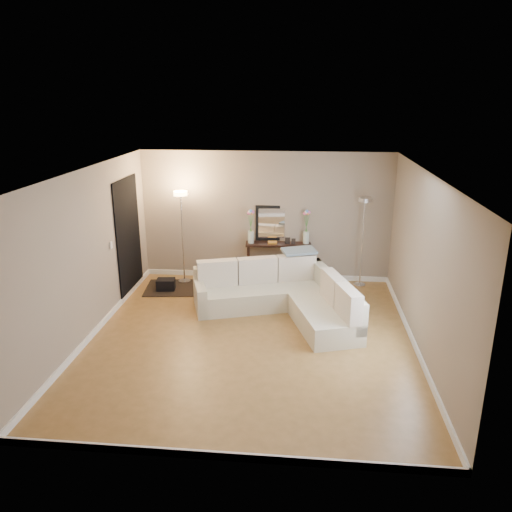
# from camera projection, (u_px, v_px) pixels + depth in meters

# --- Properties ---
(floor) EXTENTS (5.00, 5.50, 0.01)m
(floor) POSITION_uv_depth(u_px,v_px,m) (251.00, 339.00, 7.80)
(floor) COLOR olive
(floor) RESTS_ON ground
(ceiling) EXTENTS (5.00, 5.50, 0.01)m
(ceiling) POSITION_uv_depth(u_px,v_px,m) (250.00, 172.00, 6.99)
(ceiling) COLOR white
(ceiling) RESTS_ON ground
(wall_back) EXTENTS (5.00, 0.02, 2.60)m
(wall_back) POSITION_uv_depth(u_px,v_px,m) (266.00, 217.00, 10.01)
(wall_back) COLOR gray
(wall_back) RESTS_ON ground
(wall_front) EXTENTS (5.00, 0.02, 2.60)m
(wall_front) POSITION_uv_depth(u_px,v_px,m) (220.00, 350.00, 4.78)
(wall_front) COLOR gray
(wall_front) RESTS_ON ground
(wall_left) EXTENTS (0.02, 5.50, 2.60)m
(wall_left) POSITION_uv_depth(u_px,v_px,m) (88.00, 255.00, 7.63)
(wall_left) COLOR gray
(wall_left) RESTS_ON ground
(wall_right) EXTENTS (0.02, 5.50, 2.60)m
(wall_right) POSITION_uv_depth(u_px,v_px,m) (424.00, 265.00, 7.16)
(wall_right) COLOR gray
(wall_right) RESTS_ON ground
(baseboard_back) EXTENTS (5.00, 0.03, 0.10)m
(baseboard_back) POSITION_uv_depth(u_px,v_px,m) (265.00, 275.00, 10.37)
(baseboard_back) COLOR white
(baseboard_back) RESTS_ON ground
(baseboard_front) EXTENTS (5.00, 0.03, 0.10)m
(baseboard_front) POSITION_uv_depth(u_px,v_px,m) (223.00, 456.00, 5.19)
(baseboard_front) COLOR white
(baseboard_front) RESTS_ON ground
(baseboard_left) EXTENTS (0.03, 5.50, 0.10)m
(baseboard_left) POSITION_uv_depth(u_px,v_px,m) (97.00, 329.00, 8.01)
(baseboard_left) COLOR white
(baseboard_left) RESTS_ON ground
(baseboard_right) EXTENTS (0.03, 5.50, 0.10)m
(baseboard_right) POSITION_uv_depth(u_px,v_px,m) (414.00, 343.00, 7.55)
(baseboard_right) COLOR white
(baseboard_right) RESTS_ON ground
(doorway) EXTENTS (0.02, 1.20, 2.20)m
(doorway) POSITION_uv_depth(u_px,v_px,m) (129.00, 237.00, 9.30)
(doorway) COLOR black
(doorway) RESTS_ON ground
(switch_plate) EXTENTS (0.02, 0.08, 0.12)m
(switch_plate) POSITION_uv_depth(u_px,v_px,m) (111.00, 245.00, 8.46)
(switch_plate) COLOR white
(switch_plate) RESTS_ON ground
(sectional_sofa) EXTENTS (2.96, 2.42, 0.84)m
(sectional_sofa) POSITION_uv_depth(u_px,v_px,m) (284.00, 295.00, 8.66)
(sectional_sofa) COLOR beige
(sectional_sofa) RESTS_ON floor
(throw_blanket) EXTENTS (0.69, 0.54, 0.08)m
(throw_blanket) POSITION_uv_depth(u_px,v_px,m) (299.00, 251.00, 9.12)
(throw_blanket) COLOR gray
(throw_blanket) RESTS_ON sectional_sofa
(console_table) EXTENTS (1.33, 0.45, 0.80)m
(console_table) POSITION_uv_depth(u_px,v_px,m) (274.00, 260.00, 10.09)
(console_table) COLOR black
(console_table) RESTS_ON floor
(leaning_mirror) EXTENTS (0.92, 0.11, 0.72)m
(leaning_mirror) POSITION_uv_depth(u_px,v_px,m) (278.00, 223.00, 10.03)
(leaning_mirror) COLOR black
(leaning_mirror) RESTS_ON console_table
(table_decor) EXTENTS (0.56, 0.13, 0.13)m
(table_decor) POSITION_uv_depth(u_px,v_px,m) (278.00, 242.00, 9.94)
(table_decor) COLOR orange
(table_decor) RESTS_ON console_table
(flower_vase_left) EXTENTS (0.15, 0.13, 0.69)m
(flower_vase_left) POSITION_uv_depth(u_px,v_px,m) (251.00, 229.00, 9.90)
(flower_vase_left) COLOR silver
(flower_vase_left) RESTS_ON console_table
(flower_vase_right) EXTENTS (0.15, 0.13, 0.69)m
(flower_vase_right) POSITION_uv_depth(u_px,v_px,m) (306.00, 229.00, 9.88)
(flower_vase_right) COLOR silver
(flower_vase_right) RESTS_ON console_table
(floor_lamp_lit) EXTENTS (0.29, 0.29, 1.86)m
(floor_lamp_lit) POSITION_uv_depth(u_px,v_px,m) (182.00, 219.00, 9.76)
(floor_lamp_lit) COLOR silver
(floor_lamp_lit) RESTS_ON floor
(floor_lamp_unlit) EXTENTS (0.31, 0.31, 1.78)m
(floor_lamp_unlit) POSITION_uv_depth(u_px,v_px,m) (363.00, 225.00, 9.57)
(floor_lamp_unlit) COLOR silver
(floor_lamp_unlit) RESTS_ON floor
(charcoal_rug) EXTENTS (1.31, 1.04, 0.02)m
(charcoal_rug) POSITION_uv_depth(u_px,v_px,m) (177.00, 288.00, 9.82)
(charcoal_rug) COLOR black
(charcoal_rug) RESTS_ON floor
(black_bag) EXTENTS (0.37, 0.28, 0.22)m
(black_bag) POSITION_uv_depth(u_px,v_px,m) (166.00, 285.00, 9.69)
(black_bag) COLOR black
(black_bag) RESTS_ON charcoal_rug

